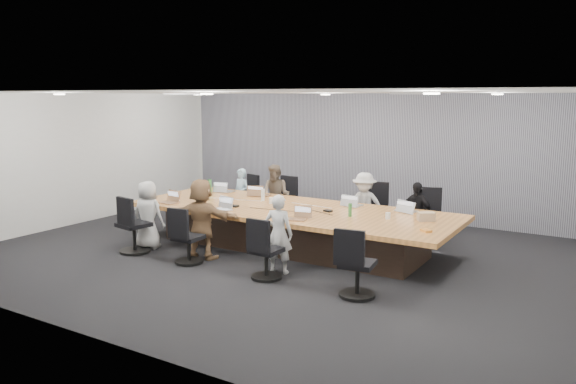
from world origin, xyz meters
The scene contains 40 objects.
floor centered at (0.00, 0.00, 0.00)m, with size 10.00×8.00×0.00m, color black.
ceiling centered at (0.00, 0.00, 2.80)m, with size 10.00×8.00×0.00m, color white.
wall_back centered at (0.00, 4.00, 1.40)m, with size 10.00×2.80×0.00m, color beige.
wall_front centered at (0.00, -4.00, 1.40)m, with size 10.00×2.80×0.00m, color beige.
wall_left centered at (-5.00, 0.00, 1.40)m, with size 8.00×2.80×0.00m, color beige.
curtain centered at (0.00, 3.92, 1.40)m, with size 9.80×0.04×2.80m, color gray.
conference_table centered at (0.00, 0.50, 0.40)m, with size 6.00×2.20×0.74m.
chair_0 centered at (-2.09, 2.20, 0.37)m, with size 0.50×0.50×0.74m, color black, non-canonical shape.
chair_1 centered at (-1.18, 2.20, 0.40)m, with size 0.54×0.54×0.81m, color black, non-canonical shape.
chair_2 centered at (0.85, 2.20, 0.44)m, with size 0.59×0.59×0.87m, color black, non-canonical shape.
chair_3 centered at (1.89, 2.20, 0.42)m, with size 0.57×0.57×0.84m, color black, non-canonical shape.
chair_4 centered at (-2.21, -1.20, 0.42)m, with size 0.57×0.57×0.84m, color black, non-canonical shape.
chair_5 centered at (-0.95, -1.20, 0.36)m, with size 0.49×0.49×0.73m, color black, non-canonical shape.
chair_6 centered at (0.59, -1.20, 0.37)m, with size 0.50×0.50×0.73m, color black, non-canonical shape.
chair_7 centered at (2.09, -1.20, 0.39)m, with size 0.53×0.53×0.79m, color black, non-canonical shape.
person_0 centered at (-2.09, 1.85, 0.58)m, with size 0.43×0.28×1.17m, color #95BBCE.
laptop_0 centered at (-2.09, 1.30, 0.75)m, with size 0.35×0.24×0.02m, color #B2B2B7.
person_1 centered at (-1.18, 1.85, 0.66)m, with size 0.64×0.50×1.31m, color brown.
laptop_1 centered at (-1.18, 1.30, 0.75)m, with size 0.36×0.25×0.02m, color #8C6647.
person_2 centered at (0.85, 1.85, 0.64)m, with size 0.83×0.48×1.29m, color #ABABAB.
laptop_2 centered at (0.85, 1.30, 0.75)m, with size 0.36×0.24×0.02m, color #B2B2B7.
person_3 centered at (1.89, 1.85, 0.59)m, with size 0.70×0.29×1.19m, color black.
laptop_3 centered at (1.89, 1.30, 0.75)m, with size 0.36×0.24×0.02m, color #B2B2B7.
person_4 centered at (-2.21, -0.85, 0.62)m, with size 0.60×0.39×1.24m, color #AFAFAF.
laptop_4 centered at (-2.21, -0.30, 0.75)m, with size 0.33×0.23×0.02m, color #8C6647.
person_5 centered at (-0.95, -0.85, 0.69)m, with size 1.28×0.41×1.38m, color brown.
laptop_5 centered at (-0.95, -0.30, 0.75)m, with size 0.33×0.23×0.02m, color #B2B2B7.
person_6 centered at (0.59, -0.85, 0.62)m, with size 0.46×0.30×1.25m, color #B4B4B4.
laptop_6 centered at (0.59, -0.30, 0.75)m, with size 0.30×0.21×0.02m, color #8C6647.
bottle_green_left centered at (-2.31, 1.04, 0.88)m, with size 0.08×0.08×0.28m, color #317534.
bottle_green_right centered at (1.22, 0.40, 0.85)m, with size 0.06×0.06×0.22m, color #317534.
bottle_clear centered at (-0.84, 0.84, 0.85)m, with size 0.07×0.07×0.23m, color silver.
cup_white_far centered at (-0.54, 0.69, 0.79)m, with size 0.09×0.09×0.11m, color white.
cup_white_near centered at (1.83, 0.56, 0.79)m, with size 0.08×0.08×0.10m, color white.
mug_brown centered at (-2.65, 0.34, 0.79)m, with size 0.09×0.09×0.11m, color brown.
mic_left centered at (-0.95, 0.06, 0.75)m, with size 0.15×0.10×0.03m, color black.
mic_right centered at (0.72, 0.57, 0.75)m, with size 0.14×0.10×0.03m, color black.
stapler centered at (0.53, -0.06, 0.77)m, with size 0.14×0.04×0.05m, color black.
canvas_bag centered at (2.42, 0.73, 0.81)m, with size 0.27×0.16×0.14m, color tan.
snack_packet centered at (2.65, 0.01, 0.76)m, with size 0.16×0.11×0.04m, color orange.
Camera 1 is at (5.11, -8.03, 2.75)m, focal length 35.00 mm.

